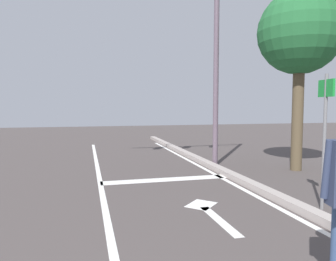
% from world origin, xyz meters
% --- Properties ---
extents(lane_line_center, '(0.12, 20.00, 0.01)m').
position_xyz_m(lane_line_center, '(0.38, 6.00, 0.00)').
color(lane_line_center, white).
rests_on(lane_line_center, ground).
extents(lane_line_curbside, '(0.12, 20.00, 0.01)m').
position_xyz_m(lane_line_curbside, '(3.43, 6.00, 0.00)').
color(lane_line_curbside, white).
rests_on(lane_line_curbside, ground).
extents(stop_bar, '(3.20, 0.40, 0.01)m').
position_xyz_m(stop_bar, '(1.98, 8.15, 0.00)').
color(stop_bar, white).
rests_on(stop_bar, ground).
extents(lane_arrow_stem, '(0.16, 1.40, 0.01)m').
position_xyz_m(lane_arrow_stem, '(2.14, 5.17, 0.00)').
color(lane_arrow_stem, white).
rests_on(lane_arrow_stem, ground).
extents(lane_arrow_head, '(0.71, 0.71, 0.01)m').
position_xyz_m(lane_arrow_head, '(2.14, 6.02, 0.00)').
color(lane_arrow_head, white).
rests_on(lane_arrow_head, ground).
extents(curb_strip, '(0.24, 24.00, 0.14)m').
position_xyz_m(curb_strip, '(3.68, 6.00, 0.07)').
color(curb_strip, '#A69A94').
rests_on(curb_strip, ground).
extents(traffic_signal_mast, '(5.26, 0.34, 5.96)m').
position_xyz_m(traffic_signal_mast, '(2.46, 9.65, 4.43)').
color(traffic_signal_mast, '#635260').
rests_on(traffic_signal_mast, ground).
extents(street_sign_post, '(0.11, 0.44, 2.40)m').
position_xyz_m(street_sign_post, '(4.14, 5.24, 1.56)').
color(street_sign_post, slate).
rests_on(street_sign_post, ground).
extents(roadside_tree, '(2.34, 2.34, 5.07)m').
position_xyz_m(roadside_tree, '(5.91, 8.37, 3.85)').
color(roadside_tree, brown).
rests_on(roadside_tree, ground).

